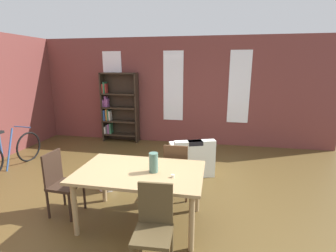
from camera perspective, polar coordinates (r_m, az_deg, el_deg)
The scene contains 15 objects.
ground_plane at distance 4.19m, azimuth -7.35°, elevation -17.54°, with size 9.80×9.80×0.00m, color brown.
back_wall_brick at distance 7.04m, azimuth 1.29°, elevation 7.92°, with size 8.54×0.12×2.91m, color brown.
window_pane_0 at distance 7.46m, azimuth -12.41°, elevation 9.05°, with size 0.55×0.02×1.89m, color white.
window_pane_1 at distance 6.96m, azimuth 1.20°, elevation 9.05°, with size 0.55×0.02×1.89m, color white.
window_pane_2 at distance 6.89m, azimuth 15.95°, elevation 8.49°, with size 0.55×0.02×1.89m, color white.
dining_table at distance 3.48m, azimuth -6.38°, elevation -11.39°, with size 1.70×1.05×0.78m.
vase_on_table at distance 3.34m, azimuth -3.31°, elevation -8.32°, with size 0.12×0.12×0.26m, color #4C7266.
tealight_candle_0 at distance 3.22m, azimuth 1.09°, elevation -11.35°, with size 0.04×0.04×0.04m, color silver.
dining_chair_near_right at distance 2.85m, azimuth -3.26°, elevation -21.71°, with size 0.42×0.42×0.95m.
dining_chair_head_left at distance 4.07m, azimuth -23.34°, elevation -11.44°, with size 0.42×0.42×0.95m.
dining_chair_far_right at distance 4.14m, azimuth 1.96°, elevation -9.80°, with size 0.40×0.40×0.95m.
bookshelf_tall at distance 7.31m, azimuth -11.40°, elevation 4.08°, with size 1.05×0.30×1.97m.
armchair_white at distance 5.24m, azimuth 5.29°, elevation -7.46°, with size 1.03×1.03×0.75m.
bicycle_second at distance 6.29m, azimuth -32.39°, elevation -5.29°, with size 0.44×1.71×0.89m.
potted_plant_by_shelf at distance 4.65m, azimuth -13.77°, elevation -10.63°, with size 0.36×0.36×0.53m.
Camera 1 is at (1.17, -3.39, 2.16)m, focal length 26.70 mm.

